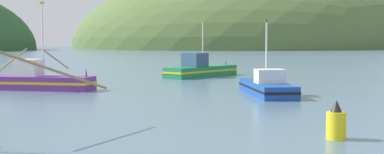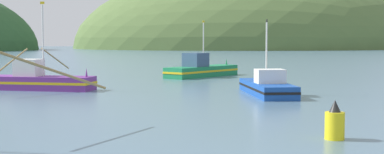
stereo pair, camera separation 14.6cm
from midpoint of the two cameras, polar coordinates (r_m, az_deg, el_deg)
name	(u,v)px [view 2 (the right image)]	position (r m, az deg, el deg)	size (l,w,h in m)	color
hill_far_left	(248,48)	(250.45, 5.87, 3.06)	(156.42, 125.13, 69.45)	#516B38
fishing_boat_blue	(267,87)	(40.34, 7.98, -1.01)	(3.56, 9.03, 5.53)	#19479E
fishing_boat_green	(201,69)	(59.02, 1.04, 0.80)	(9.53, 8.39, 6.07)	#197A47
fishing_boat_purple	(34,81)	(45.63, -16.06, -0.37)	(9.79, 11.52, 7.06)	#6B2D84
channel_buoy	(335,123)	(23.03, 14.88, -4.68)	(0.80, 0.80, 1.62)	yellow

